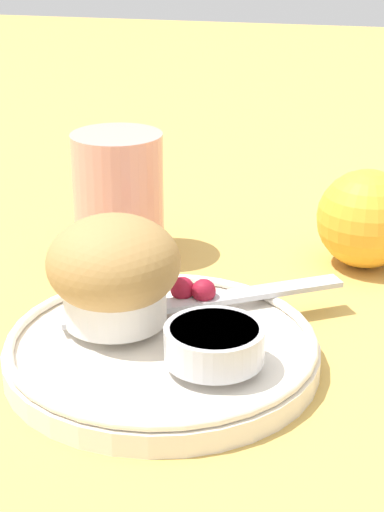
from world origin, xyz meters
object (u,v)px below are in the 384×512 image
Objects in this scene: muffin at (114,271)px; butter_knife at (206,300)px; orange_fruit at (366,219)px; juice_glass at (118,195)px.

muffin is 0.07m from butter_knife.
butter_knife is 0.16m from orange_fruit.
muffin is at bearing -176.37° from butter_knife.
juice_glass is at bearing -172.98° from orange_fruit.
butter_knife is 1.73× the size of juice_glass.
butter_knife is at bearing 36.03° from muffin.
butter_knife is at bearing -124.94° from orange_fruit.
juice_glass reaches higher than butter_knife.
muffin is 0.22m from orange_fruit.
butter_knife is 0.15m from juice_glass.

